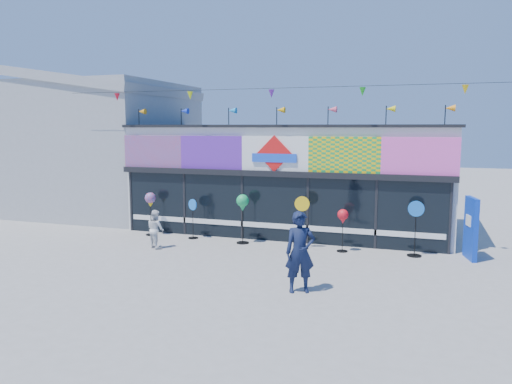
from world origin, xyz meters
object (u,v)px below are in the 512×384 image
at_px(spinner_4, 343,218).
at_px(spinner_5, 415,227).
at_px(child, 156,229).
at_px(spinner_2, 243,204).
at_px(blue_sign, 471,228).
at_px(spinner_1, 193,218).
at_px(spinner_3, 302,221).
at_px(adult_man, 300,252).
at_px(spinner_0, 150,201).

xyz_separation_m(spinner_4, spinner_5, (2.24, 0.13, -0.19)).
bearing_deg(child, spinner_4, -135.77).
bearing_deg(spinner_5, child, -168.94).
xyz_separation_m(spinner_2, child, (-2.53, -1.55, -0.73)).
height_order(blue_sign, spinner_4, blue_sign).
relative_size(spinner_1, spinner_2, 0.84).
relative_size(blue_sign, spinner_1, 1.32).
relative_size(spinner_1, spinner_3, 0.82).
distance_m(spinner_2, child, 3.05).
height_order(spinner_3, spinner_5, spinner_3).
height_order(spinner_2, adult_man, adult_man).
relative_size(spinner_1, spinner_4, 1.03).
bearing_deg(spinner_2, spinner_5, 0.61).
distance_m(spinner_4, child, 6.19).
relative_size(spinner_2, spinner_4, 1.23).
bearing_deg(spinner_0, adult_man, -33.90).
height_order(spinner_0, spinner_3, spinner_3).
bearing_deg(spinner_2, spinner_3, -2.55).
xyz_separation_m(spinner_1, spinner_2, (1.97, -0.15, 0.61)).
distance_m(spinner_0, spinner_5, 9.41).
bearing_deg(spinner_4, adult_man, -94.94).
relative_size(spinner_0, spinner_1, 1.11).
distance_m(blue_sign, child, 10.00).
distance_m(spinner_2, spinner_5, 5.72).
relative_size(spinner_3, spinner_4, 1.26).
bearing_deg(spinner_1, spinner_4, -2.28).
relative_size(blue_sign, spinner_0, 1.19).
bearing_deg(spinner_4, spinner_5, 3.35).
bearing_deg(adult_man, child, 130.03).
bearing_deg(adult_man, spinner_3, 79.67).
height_order(blue_sign, child, blue_sign).
distance_m(spinner_0, spinner_2, 3.71).
height_order(blue_sign, spinner_3, blue_sign).
relative_size(spinner_2, child, 1.34).
relative_size(spinner_0, spinner_2, 0.94).
xyz_separation_m(spinner_0, spinner_2, (3.71, -0.16, 0.09)).
xyz_separation_m(spinner_2, spinner_4, (3.46, -0.07, -0.26)).
bearing_deg(spinner_4, spinner_1, 177.72).
distance_m(spinner_2, spinner_3, 2.17).
bearing_deg(spinner_3, spinner_0, 177.45).
xyz_separation_m(spinner_4, adult_man, (-0.37, -4.33, -0.12)).
xyz_separation_m(adult_man, child, (-5.62, 2.86, -0.36)).
height_order(spinner_0, spinner_2, spinner_2).
height_order(spinner_2, spinner_4, spinner_2).
height_order(spinner_1, child, spinner_1).
xyz_separation_m(blue_sign, adult_man, (-4.22, -4.66, 0.04)).
bearing_deg(spinner_4, spinner_3, -178.94).
bearing_deg(spinner_5, spinner_4, -176.65).
xyz_separation_m(spinner_1, child, (-0.55, -1.69, -0.12)).
xyz_separation_m(blue_sign, spinner_3, (-5.19, -0.35, -0.03)).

